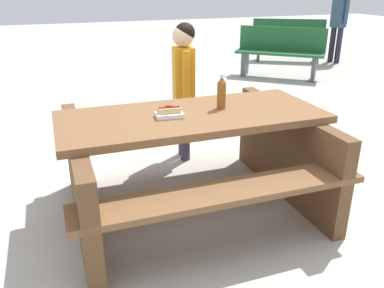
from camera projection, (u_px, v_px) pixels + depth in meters
ground_plane at (192, 209)px, 3.00m from camera, size 30.00×30.00×0.00m
picnic_table at (192, 154)px, 2.83m from camera, size 1.83×1.44×0.75m
soda_bottle at (221, 93)px, 2.78m from camera, size 0.06×0.06×0.25m
hotdog_tray at (169, 113)px, 2.63m from camera, size 0.19×0.13×0.08m
child_in_coat at (184, 75)px, 3.58m from camera, size 0.21×0.31×1.26m
park_bench_near at (280, 51)px, 6.95m from camera, size 1.39×1.29×0.85m
park_bench_far at (288, 39)px, 8.39m from camera, size 1.50×1.11×0.85m
bystander_adult at (340, 12)px, 8.00m from camera, size 0.28×0.38×1.57m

